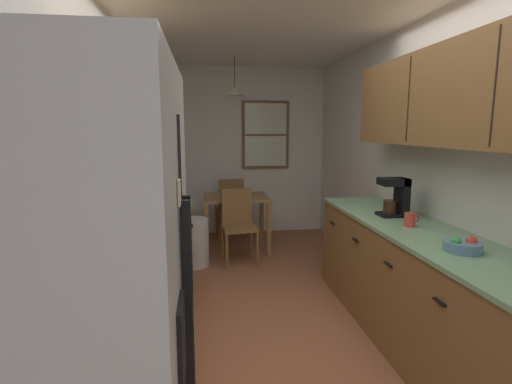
{
  "coord_description": "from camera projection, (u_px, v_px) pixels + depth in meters",
  "views": [
    {
      "loc": [
        -0.55,
        -2.4,
        1.62
      ],
      "look_at": [
        -0.07,
        1.26,
        1.02
      ],
      "focal_mm": 27.28,
      "sensor_mm": 36.0,
      "label": 1
    }
  ],
  "objects": [
    {
      "name": "upper_cabinets_right",
      "position": [
        468.0,
        95.0,
        2.51
      ],
      "size": [
        0.33,
        2.68,
        0.68
      ],
      "color": "brown"
    },
    {
      "name": "coffee_maker",
      "position": [
        396.0,
        196.0,
        3.24
      ],
      "size": [
        0.22,
        0.18,
        0.32
      ],
      "color": "black",
      "rests_on": "counter_right"
    },
    {
      "name": "table_serving_bowl",
      "position": [
        244.0,
        195.0,
        5.14
      ],
      "size": [
        0.17,
        0.17,
        0.06
      ],
      "primitive_type": "cylinder",
      "color": "silver",
      "rests_on": "dining_table"
    },
    {
      "name": "dish_towel",
      "position": [
        193.0,
        333.0,
        2.16
      ],
      "size": [
        0.02,
        0.16,
        0.24
      ],
      "primitive_type": "cube",
      "color": "beige"
    },
    {
      "name": "trash_bin",
      "position": [
        194.0,
        242.0,
        4.63
      ],
      "size": [
        0.36,
        0.36,
        0.57
      ],
      "primitive_type": "cylinder",
      "color": "silver",
      "rests_on": "ground"
    },
    {
      "name": "back_window",
      "position": [
        266.0,
        135.0,
        5.98
      ],
      "size": [
        0.72,
        0.05,
        1.03
      ],
      "color": "brown"
    },
    {
      "name": "ground_plane",
      "position": [
        267.0,
        303.0,
        3.66
      ],
      "size": [
        12.0,
        12.0,
        0.0
      ],
      "primitive_type": "plane",
      "color": "#995B3D"
    },
    {
      "name": "microwave_over_range",
      "position": [
        80.0,
        125.0,
        1.76
      ],
      "size": [
        0.39,
        0.62,
        0.35
      ],
      "color": "black"
    },
    {
      "name": "wall_back",
      "position": [
        240.0,
        151.0,
        6.04
      ],
      "size": [
        4.4,
        0.1,
        2.55
      ],
      "primitive_type": "cube",
      "color": "silver",
      "rests_on": "ground"
    },
    {
      "name": "wall_right",
      "position": [
        410.0,
        167.0,
        3.63
      ],
      "size": [
        0.1,
        9.0,
        2.55
      ],
      "primitive_type": "cube",
      "color": "silver",
      "rests_on": "ground"
    },
    {
      "name": "wall_left",
      "position": [
        110.0,
        171.0,
        3.28
      ],
      "size": [
        0.1,
        9.0,
        2.55
      ],
      "primitive_type": "cube",
      "color": "silver",
      "rests_on": "ground"
    },
    {
      "name": "stove_range",
      "position": [
        121.0,
        360.0,
        1.96
      ],
      "size": [
        0.66,
        0.66,
        1.1
      ],
      "color": "white",
      "rests_on": "ground"
    },
    {
      "name": "dining_chair_near",
      "position": [
        238.0,
        222.0,
        4.71
      ],
      "size": [
        0.43,
        0.43,
        0.9
      ],
      "color": "brown",
      "rests_on": "ground"
    },
    {
      "name": "storage_canister",
      "position": [
        136.0,
        229.0,
        2.49
      ],
      "size": [
        0.11,
        0.11,
        0.18
      ],
      "color": "#265999",
      "rests_on": "counter_left"
    },
    {
      "name": "counter_right",
      "position": [
        428.0,
        296.0,
        2.76
      ],
      "size": [
        0.64,
        3.0,
        0.9
      ],
      "color": "brown",
      "rests_on": "ground"
    },
    {
      "name": "dining_chair_far",
      "position": [
        230.0,
        205.0,
        5.81
      ],
      "size": [
        0.43,
        0.43,
        0.9
      ],
      "color": "brown",
      "rests_on": "ground"
    },
    {
      "name": "dining_table",
      "position": [
        236.0,
        206.0,
        5.25
      ],
      "size": [
        0.86,
        0.71,
        0.73
      ],
      "color": "olive",
      "rests_on": "ground"
    },
    {
      "name": "counter_left",
      "position": [
        152.0,
        275.0,
        3.15
      ],
      "size": [
        0.64,
        1.77,
        0.9
      ],
      "color": "brown",
      "rests_on": "ground"
    },
    {
      "name": "pendant_light",
      "position": [
        235.0,
        91.0,
        5.0
      ],
      "size": [
        0.25,
        0.25,
        0.5
      ],
      "color": "black"
    },
    {
      "name": "refrigerator",
      "position": [
        70.0,
        374.0,
        1.15
      ],
      "size": [
        0.7,
        0.82,
        1.81
      ],
      "color": "silver",
      "rests_on": "ground"
    },
    {
      "name": "fruit_bowl",
      "position": [
        463.0,
        245.0,
        2.31
      ],
      "size": [
        0.22,
        0.22,
        0.09
      ],
      "color": "#597F9E",
      "rests_on": "counter_right"
    },
    {
      "name": "ceiling_slab",
      "position": [
        268.0,
        11.0,
        3.24
      ],
      "size": [
        4.4,
        9.0,
        0.08
      ],
      "primitive_type": "cube",
      "color": "white"
    },
    {
      "name": "mug_by_coffeemaker",
      "position": [
        410.0,
        220.0,
        2.91
      ],
      "size": [
        0.12,
        0.08,
        0.1
      ],
      "color": "#BF3F33",
      "rests_on": "counter_right"
    },
    {
      "name": "upper_cabinets_left",
      "position": [
        123.0,
        101.0,
        2.86
      ],
      "size": [
        0.33,
        1.85,
        0.68
      ],
      "color": "brown"
    }
  ]
}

